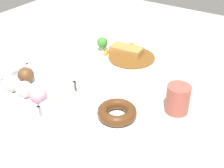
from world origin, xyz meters
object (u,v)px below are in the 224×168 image
at_px(donut_box, 29,89).
at_px(coffee_mug, 178,99).
at_px(curry_plate, 124,55).
at_px(chocolate_ring_donut, 117,113).

bearing_deg(donut_box, coffee_mug, 23.42).
xyz_separation_m(curry_plate, coffee_mug, (0.28, -0.18, 0.03)).
bearing_deg(coffee_mug, curry_plate, 147.14).
height_order(curry_plate, coffee_mug, coffee_mug).
distance_m(chocolate_ring_donut, coffee_mug, 0.17).
height_order(donut_box, chocolate_ring_donut, donut_box).
distance_m(curry_plate, donut_box, 0.37).
bearing_deg(curry_plate, donut_box, -106.90).
height_order(chocolate_ring_donut, coffee_mug, coffee_mug).
distance_m(curry_plate, chocolate_ring_donut, 0.34).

